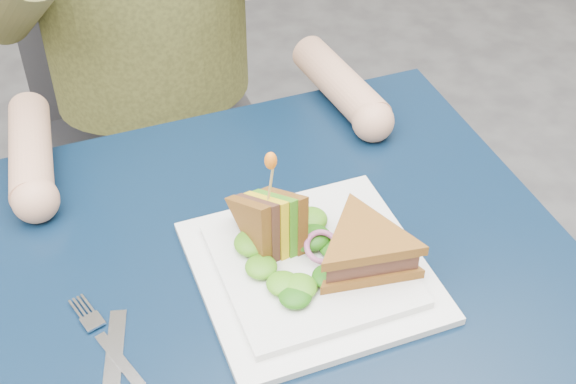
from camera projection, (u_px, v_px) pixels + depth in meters
name	position (u px, v px, depth m)	size (l,w,h in m)	color
table	(278.00, 345.00, 0.96)	(0.75, 0.75, 0.73)	black
chair	(148.00, 97.00, 1.54)	(0.42, 0.40, 0.93)	#47474C
plate	(311.00, 269.00, 0.93)	(0.26, 0.26, 0.02)	white
sandwich_flat	(365.00, 249.00, 0.91)	(0.16, 0.16, 0.05)	brown
sandwich_upright	(272.00, 222.00, 0.93)	(0.08, 0.12, 0.12)	brown
fork	(114.00, 352.00, 0.85)	(0.07, 0.18, 0.01)	silver
toothpick	(271.00, 180.00, 0.88)	(0.00, 0.00, 0.06)	tan
toothpick_frill	(271.00, 161.00, 0.86)	(0.01, 0.01, 0.02)	orange
lettuce_spill	(312.00, 249.00, 0.93)	(0.15, 0.13, 0.02)	#337A14
onion_ring	(322.00, 247.00, 0.92)	(0.04, 0.04, 0.01)	#9E4C7A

